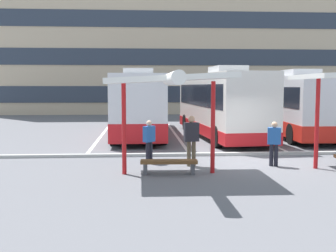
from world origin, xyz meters
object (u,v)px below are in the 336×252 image
coach_bus_0 (139,105)px  waiting_passenger_2 (274,141)px  coach_bus_2 (291,106)px  waiting_passenger_3 (191,137)px  bench_0 (169,164)px  waiting_passenger_1 (149,139)px  coach_bus_1 (220,104)px  waiting_shelter_0 (169,81)px

coach_bus_0 → waiting_passenger_2: coach_bus_0 is taller
coach_bus_2 → waiting_passenger_3: 10.94m
bench_0 → waiting_passenger_3: size_ratio=1.03×
bench_0 → waiting_passenger_1: waiting_passenger_1 is taller
coach_bus_0 → bench_0: 11.34m
waiting_passenger_1 → waiting_passenger_3: (1.45, -0.77, 0.15)m
coach_bus_1 → coach_bus_2: (4.17, 0.60, -0.11)m
bench_0 → waiting_passenger_1: (-0.58, 2.04, 0.54)m
waiting_passenger_1 → waiting_passenger_2: waiting_passenger_2 is taller
coach_bus_0 → coach_bus_2: bearing=-8.9°
coach_bus_0 → coach_bus_1: coach_bus_1 is taller
coach_bus_0 → waiting_passenger_3: coach_bus_0 is taller
coach_bus_1 → waiting_shelter_0: bearing=-109.9°
waiting_shelter_0 → waiting_passenger_3: 2.55m
coach_bus_2 → waiting_passenger_2: size_ratio=6.84×
coach_bus_1 → coach_bus_2: size_ratio=1.02×
coach_bus_2 → bench_0: bearing=-127.6°
bench_0 → waiting_passenger_2: bearing=16.2°
coach_bus_2 → waiting_shelter_0: (-7.59, -10.06, 1.25)m
waiting_shelter_0 → waiting_passenger_3: bearing=59.1°
waiting_shelter_0 → waiting_passenger_2: bearing=18.7°
coach_bus_1 → waiting_passenger_2: (0.32, -8.19, -0.92)m
waiting_shelter_0 → bench_0: size_ratio=2.77×
coach_bus_1 → bench_0: size_ratio=6.00×
coach_bus_1 → waiting_passenger_1: size_ratio=7.05×
waiting_shelter_0 → coach_bus_0: bearing=95.0°
coach_bus_0 → waiting_shelter_0: bearing=-85.0°
coach_bus_1 → waiting_shelter_0: coach_bus_1 is taller
bench_0 → waiting_passenger_2: (3.74, 1.08, 0.55)m
coach_bus_2 → waiting_passenger_2: (-3.85, -8.79, -0.81)m
coach_bus_2 → waiting_passenger_2: coach_bus_2 is taller
coach_bus_0 → waiting_passenger_3: bearing=-79.4°
coach_bus_2 → waiting_shelter_0: 12.66m
coach_bus_1 → coach_bus_2: coach_bus_1 is taller
bench_0 → waiting_passenger_3: 1.68m
coach_bus_2 → waiting_passenger_3: (-6.72, -8.61, -0.66)m
bench_0 → waiting_passenger_1: size_ratio=1.17×
waiting_passenger_3 → coach_bus_2: bearing=52.0°
bench_0 → coach_bus_0: bearing=95.1°
coach_bus_0 → waiting_passenger_3: 10.14m
waiting_passenger_2 → waiting_passenger_3: size_ratio=0.88×
coach_bus_2 → bench_0: 12.53m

